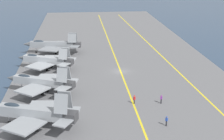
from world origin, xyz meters
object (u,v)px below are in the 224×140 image
parked_jet_nearest (34,113)px  parked_jet_second (41,82)px  crew_purple_vest (161,99)px  parked_jet_third (46,60)px  crew_blue_vest (167,121)px  parked_jet_fourth (53,44)px  crew_red_vest (134,99)px

parked_jet_nearest → parked_jet_second: (14.79, 0.18, -0.05)m
crew_purple_vest → parked_jet_third: bearing=44.9°
parked_jet_second → crew_blue_vest: parked_jet_second is taller
parked_jet_fourth → crew_red_vest: parked_jet_fourth is taller
parked_jet_nearest → crew_blue_vest: (-1.70, -21.69, -1.67)m
parked_jet_nearest → parked_jet_second: bearing=0.7°
parked_jet_fourth → parked_jet_nearest: bearing=179.7°
parked_jet_nearest → crew_red_vest: 19.54m
parked_jet_nearest → parked_jet_third: bearing=1.1°
parked_jet_second → crew_purple_vest: 24.36m
parked_jet_second → crew_blue_vest: 27.43m
parked_jet_third → parked_jet_fourth: (14.94, -0.84, 0.25)m
parked_jet_second → parked_jet_third: size_ratio=1.01×
parked_jet_nearest → parked_jet_second: parked_jet_nearest is taller
parked_jet_fourth → crew_purple_vest: 44.84m
parked_jet_third → crew_red_vest: (-23.35, -18.44, -1.39)m
parked_jet_fourth → crew_purple_vest: parked_jet_fourth is taller
parked_jet_third → crew_red_vest: size_ratio=8.56×
crew_red_vest → parked_jet_fourth: bearing=24.7°
parked_jet_second → crew_blue_vest: (-16.48, -21.86, -1.62)m
parked_jet_second → crew_purple_vest: parked_jet_second is taller
crew_purple_vest → crew_blue_vest: (-9.12, 1.30, 0.00)m
parked_jet_second → parked_jet_third: parked_jet_second is taller
parked_jet_third → crew_purple_vest: bearing=-135.1°
crew_red_vest → crew_purple_vest: 5.14m
parked_jet_nearest → crew_purple_vest: size_ratio=8.80×
parked_jet_nearest → parked_jet_third: (31.11, 0.59, -0.28)m
parked_jet_fourth → crew_red_vest: (-38.28, -17.60, -1.65)m
parked_jet_third → parked_jet_fourth: size_ratio=0.89×
parked_jet_fourth → crew_purple_vest: (-38.62, -22.73, -1.65)m
parked_jet_nearest → parked_jet_second: size_ratio=1.01×
parked_jet_nearest → crew_purple_vest: parked_jet_nearest is taller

